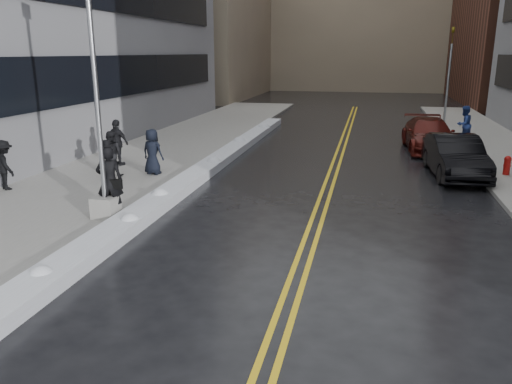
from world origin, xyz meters
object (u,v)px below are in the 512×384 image
Objects in this scene: lamppost at (100,133)px; pedestrian_d at (117,143)px; pedestrian_fedora at (110,181)px; pedestrian_e at (5,165)px; traffic_signal at (449,73)px; fire_hydrant at (507,164)px; car_maroon at (429,135)px; pedestrian_east at (464,124)px; pedestrian_b at (111,154)px; pedestrian_c at (152,152)px; car_black at (455,156)px.

lamppost reaches higher than pedestrian_d.
pedestrian_fedora is 1.19× the size of pedestrian_e.
traffic_signal is at bearing -135.33° from pedestrian_fedora.
fire_hydrant is 15.29m from pedestrian_d.
fire_hydrant is 0.12× the size of traffic_signal.
car_maroon is (9.97, 13.26, -1.76)m from lamppost.
pedestrian_b is at bearing -5.94° from pedestrian_east.
fire_hydrant is at bearing -156.61° from pedestrian_c.
pedestrian_d is at bearing -80.05° from pedestrian_b.
lamppost is at bearing -130.12° from car_maroon.
pedestrian_fedora is 4.86m from pedestrian_b.
traffic_signal reaches higher than pedestrian_d.
pedestrian_b is 3.58m from pedestrian_e.
fire_hydrant is 0.39× the size of pedestrian_d.
pedestrian_fedora is 1.16× the size of pedestrian_c.
pedestrian_d is (-2.96, 6.04, -0.06)m from pedestrian_fedora.
pedestrian_c is at bearing 167.49° from pedestrian_d.
pedestrian_fedora is 1.18× the size of pedestrian_b.
car_maroon is at bearing -132.02° from pedestrian_c.
fire_hydrant is 0.39× the size of pedestrian_east.
car_black is (10.31, 7.70, -0.36)m from pedestrian_fedora.
pedestrian_fedora is at bearing -118.24° from traffic_signal.
pedestrian_b is 0.35× the size of car_black.
pedestrian_d is at bearing -154.45° from car_maroon.
pedestrian_fedora reaches higher than pedestrian_b.
fire_hydrant is 13.47m from pedestrian_c.
lamppost is at bearing -118.21° from traffic_signal.
pedestrian_b is 0.32× the size of car_maroon.
pedestrian_b is at bearing 126.43° from pedestrian_d.
pedestrian_fedora is 1.06× the size of pedestrian_east.
pedestrian_fedora is 18.93m from pedestrian_east.
fire_hydrant is 5.76m from car_maroon.
lamppost is 19.17m from pedestrian_east.
traffic_signal is 1.13× the size of car_maroon.
pedestrian_east is (11.74, 14.85, -0.06)m from pedestrian_fedora.
pedestrian_b is 0.90× the size of pedestrian_east.
pedestrian_b is at bearing -169.54° from car_black.
car_black is (-1.41, -14.12, -2.61)m from traffic_signal.
pedestrian_d is at bearing -81.00° from pedestrian_fedora.
traffic_signal is 22.58m from pedestrian_b.
fire_hydrant is at bearing -128.28° from pedestrian_e.
lamppost is at bearing -147.57° from car_black.
pedestrian_fedora is 6.72m from pedestrian_d.
pedestrian_b is 15.03m from car_maroon.
lamppost reaches higher than traffic_signal.
pedestrian_b is 0.98× the size of pedestrian_c.
traffic_signal is 21.23m from pedestrian_c.
pedestrian_east is (14.70, 8.81, -0.00)m from pedestrian_d.
lamppost is 4.47× the size of pedestrian_b.
pedestrian_fedora reaches higher than pedestrian_east.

